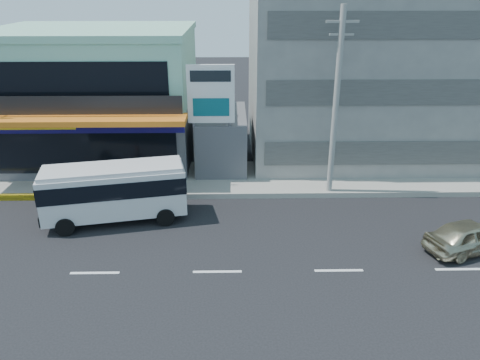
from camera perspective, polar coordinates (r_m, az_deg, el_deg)
name	(u,v)px	position (r m, az deg, el deg)	size (l,w,h in m)	color
ground	(217,272)	(19.52, -2.78, -11.11)	(120.00, 120.00, 0.00)	black
sidewalk	(305,178)	(28.18, 7.96, 0.22)	(70.00, 5.00, 0.30)	gray
shop_building	(99,98)	(32.09, -16.85, 9.49)	(12.40, 11.70, 8.00)	#4A494F
concrete_building	(375,48)	(32.78, 16.16, 15.19)	(16.00, 12.00, 14.00)	gray
gap_structure	(222,140)	(29.64, -2.22, 4.88)	(3.00, 6.00, 3.50)	#4A494F
satellite_dish	(221,116)	(28.16, -2.31, 7.78)	(1.50, 1.50, 0.15)	slate
billboard	(211,101)	(26.10, -3.55, 9.60)	(2.60, 0.18, 6.90)	gray
utility_pole_near	(336,104)	(24.85, 11.61, 9.03)	(1.60, 0.30, 10.00)	#999993
minibus	(114,189)	(23.47, -15.08, -1.04)	(7.11, 3.47, 2.85)	silver
sedan	(470,236)	(22.90, 26.28, -6.13)	(1.68, 4.19, 1.43)	beige
motorcycle_rider	(124,190)	(25.82, -13.97, -1.20)	(1.66, 1.02, 2.02)	#5B0D17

